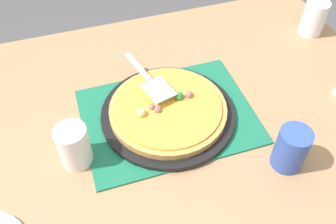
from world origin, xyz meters
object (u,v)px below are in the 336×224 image
(cup_near, at_px, (74,146))
(cup_corner, at_px, (291,149))
(pizza_pan, at_px, (168,114))
(pizza, at_px, (168,109))
(pizza_server, at_px, (149,80))
(cup_far, at_px, (314,18))

(cup_near, bearing_deg, cup_corner, -18.88)
(cup_corner, bearing_deg, cup_near, 161.12)
(pizza_pan, bearing_deg, pizza, 135.86)
(pizza_server, bearing_deg, cup_corner, -51.79)
(pizza_pan, height_order, cup_corner, cup_corner)
(cup_far, bearing_deg, pizza_server, -168.11)
(pizza, bearing_deg, cup_far, 20.50)
(cup_near, bearing_deg, pizza_server, 34.10)
(pizza_pan, relative_size, cup_near, 3.17)
(pizza_pan, height_order, pizza_server, pizza_server)
(pizza, distance_m, pizza_server, 0.10)
(cup_near, bearing_deg, cup_far, 18.74)
(pizza_server, bearing_deg, cup_far, 11.89)
(pizza_pan, height_order, cup_near, cup_near)
(pizza_pan, relative_size, cup_corner, 3.17)
(pizza, relative_size, pizza_server, 1.41)
(cup_near, height_order, cup_far, same)
(pizza_pan, relative_size, cup_far, 3.17)
(cup_near, relative_size, cup_corner, 1.00)
(pizza_pan, xyz_separation_m, cup_corner, (0.24, -0.24, 0.05))
(pizza_server, bearing_deg, pizza, -74.95)
(cup_near, xyz_separation_m, pizza_server, (0.24, 0.16, 0.01))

